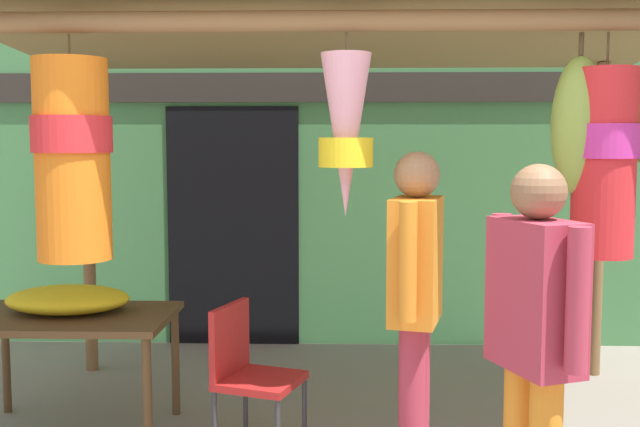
# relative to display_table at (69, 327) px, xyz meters

# --- Properties ---
(shop_facade) EXTENTS (10.25, 0.29, 3.47)m
(shop_facade) POSITION_rel_display_table_xyz_m (1.49, 2.14, 1.10)
(shop_facade) COLOR #47844C
(shop_facade) RESTS_ON ground_plane
(market_stall_canopy) EXTENTS (4.23, 2.37, 2.52)m
(market_stall_canopy) POSITION_rel_display_table_xyz_m (1.59, 0.10, 1.54)
(market_stall_canopy) COLOR brown
(market_stall_canopy) RESTS_ON ground_plane
(display_table) EXTENTS (1.18, 0.78, 0.71)m
(display_table) POSITION_rel_display_table_xyz_m (0.00, 0.00, 0.00)
(display_table) COLOR brown
(display_table) RESTS_ON ground_plane
(flower_heap_on_table) EXTENTS (0.72, 0.50, 0.15)m
(flower_heap_on_table) POSITION_rel_display_table_xyz_m (-0.01, 0.04, 0.15)
(flower_heap_on_table) COLOR yellow
(flower_heap_on_table) RESTS_ON display_table
(folding_chair) EXTENTS (0.51, 0.51, 0.84)m
(folding_chair) POSITION_rel_display_table_xyz_m (1.07, -0.31, -0.13)
(folding_chair) COLOR #AD1E1E
(folding_chair) RESTS_ON ground_plane
(vendor_in_orange) EXTENTS (0.35, 0.56, 1.62)m
(vendor_in_orange) POSITION_rel_display_table_xyz_m (2.35, -1.25, 0.32)
(vendor_in_orange) COLOR orange
(vendor_in_orange) RESTS_ON ground_plane
(customer_foreground) EXTENTS (0.31, 0.58, 1.66)m
(customer_foreground) POSITION_rel_display_table_xyz_m (1.94, -0.55, 0.34)
(customer_foreground) COLOR #B23347
(customer_foreground) RESTS_ON ground_plane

